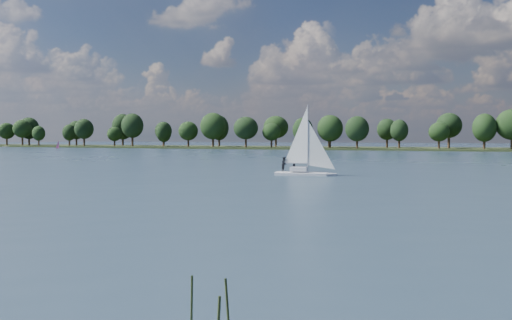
{
  "coord_description": "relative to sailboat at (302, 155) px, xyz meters",
  "views": [
    {
      "loc": [
        32.78,
        -19.13,
        5.24
      ],
      "look_at": [
        7.41,
        41.76,
        2.5
      ],
      "focal_mm": 40.0,
      "sensor_mm": 36.0,
      "label": 1
    }
  ],
  "objects": [
    {
      "name": "ground",
      "position": [
        -9.18,
        46.49,
        -2.76
      ],
      "size": [
        700.0,
        700.0,
        0.0
      ],
      "primitive_type": "plane",
      "color": "#233342",
      "rests_on": "ground"
    },
    {
      "name": "far_shore",
      "position": [
        -9.18,
        158.49,
        -2.76
      ],
      "size": [
        660.0,
        40.0,
        1.5
      ],
      "primitive_type": "cube",
      "color": "black",
      "rests_on": "ground"
    },
    {
      "name": "sailboat",
      "position": [
        0.0,
        0.0,
        0.0
      ],
      "size": [
        7.77,
        3.31,
        9.91
      ],
      "rotation": [
        0.0,
        0.0,
        0.16
      ],
      "color": "silver",
      "rests_on": "ground"
    },
    {
      "name": "dinghy_pink",
      "position": [
        -137.05,
        107.5,
        -1.81
      ],
      "size": [
        2.68,
        2.03,
        4.01
      ],
      "rotation": [
        0.0,
        0.0,
        0.48
      ],
      "color": "white",
      "rests_on": "ground"
    },
    {
      "name": "pontoon",
      "position": [
        -197.95,
        139.16,
        -2.76
      ],
      "size": [
        4.09,
        2.18,
        0.5
      ],
      "primitive_type": "cube",
      "rotation": [
        0.0,
        0.0,
        -0.05
      ],
      "color": "#5D6063",
      "rests_on": "ground"
    },
    {
      "name": "treeline",
      "position": [
        -15.01,
        154.65,
        5.28
      ],
      "size": [
        561.8,
        73.82,
        17.59
      ],
      "color": "black",
      "rests_on": "ground"
    }
  ]
}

